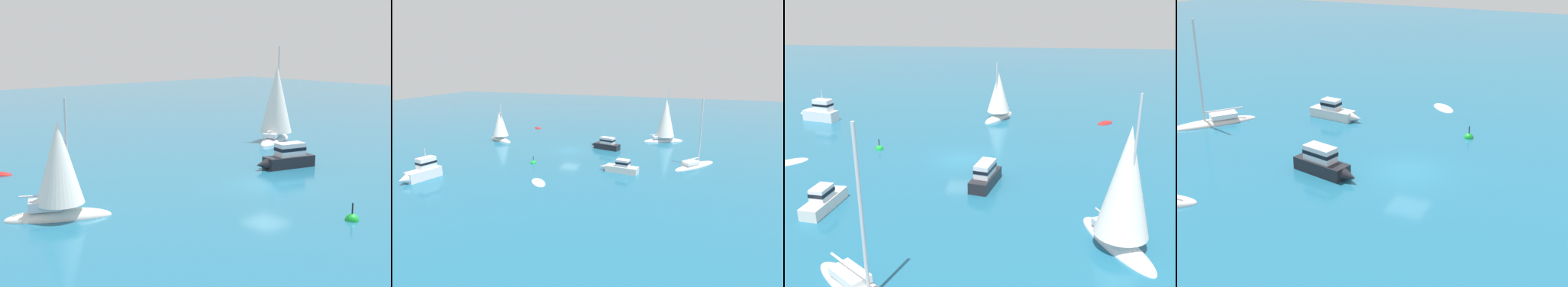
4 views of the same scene
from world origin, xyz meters
TOP-DOWN VIEW (x-y plane):
  - ground_plane at (0.00, 0.00)m, footprint 160.00×160.00m
  - rib at (13.65, 1.98)m, footprint 2.97×2.84m
  - sailboat at (2.31, 17.28)m, footprint 6.33×5.31m
  - cabin_cruiser at (7.43, 9.28)m, footprint 1.65×4.72m
  - cabin_cruiser_1 at (-2.43, 4.74)m, footprint 2.13×4.70m
  - channel_buoy at (7.50, -1.87)m, footprint 0.70×0.70m

SIDE VIEW (x-z plane):
  - ground_plane at x=0.00m, z-range 0.00..0.00m
  - rib at x=13.65m, z-range -0.17..0.17m
  - channel_buoy at x=7.50m, z-range -0.62..0.63m
  - sailboat at x=2.31m, z-range -4.13..4.47m
  - cabin_cruiser at x=7.43m, z-range -0.19..1.36m
  - cabin_cruiser_1 at x=-2.43m, z-range -0.15..1.61m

